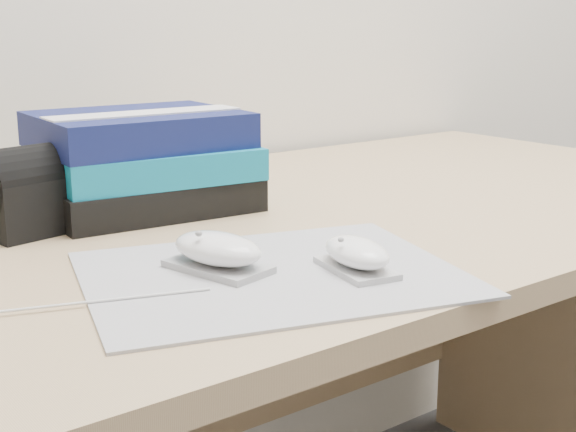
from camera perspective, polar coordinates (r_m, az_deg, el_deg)
desk at (r=1.23m, az=-2.00°, el=-9.74°), size 1.60×0.80×0.73m
mousepad at (r=0.83m, az=-1.21°, el=-4.14°), size 0.45×0.39×0.00m
mouse_rear at (r=0.84m, az=-5.04°, el=-2.54°), size 0.09×0.12×0.05m
mouse_front at (r=0.83m, az=4.90°, el=-2.77°), size 0.07×0.10×0.04m
usb_cable at (r=0.77m, az=-13.37°, el=-5.91°), size 0.20×0.07×0.00m
book_stack at (r=1.13m, az=-10.29°, el=3.85°), size 0.30×0.25×0.14m
pouch at (r=1.04m, az=-17.81°, el=1.73°), size 0.13×0.11×0.11m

